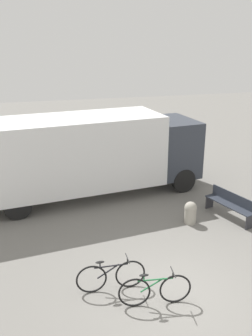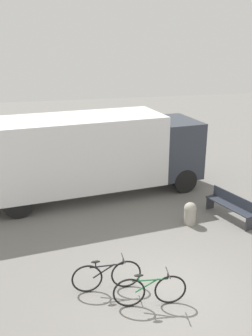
{
  "view_description": "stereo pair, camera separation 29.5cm",
  "coord_description": "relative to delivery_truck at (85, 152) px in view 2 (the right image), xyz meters",
  "views": [
    {
      "loc": [
        -3.09,
        -6.97,
        5.89
      ],
      "look_at": [
        0.1,
        4.57,
        1.67
      ],
      "focal_mm": 40.0,
      "sensor_mm": 36.0,
      "label": 1
    },
    {
      "loc": [
        -2.8,
        -7.05,
        5.89
      ],
      "look_at": [
        0.1,
        4.57,
        1.67
      ],
      "focal_mm": 40.0,
      "sensor_mm": 36.0,
      "label": 2
    }
  ],
  "objects": [
    {
      "name": "bollard_near_bench",
      "position": [
        2.96,
        -3.2,
        -1.35
      ],
      "size": [
        0.42,
        0.42,
        0.76
      ],
      "color": "#9E998C",
      "rests_on": "ground"
    },
    {
      "name": "ground_plane",
      "position": [
        1.01,
        -6.45,
        -1.75
      ],
      "size": [
        60.0,
        60.0,
        0.0
      ],
      "primitive_type": "plane",
      "color": "slate"
    },
    {
      "name": "park_bench",
      "position": [
        4.46,
        -3.18,
        -1.25
      ],
      "size": [
        0.92,
        1.99,
        0.87
      ],
      "rotation": [
        0.0,
        0.0,
        1.85
      ],
      "color": "#282D38",
      "rests_on": "ground"
    },
    {
      "name": "bicycle_near",
      "position": [
        -0.38,
        -5.91,
        -1.35
      ],
      "size": [
        1.72,
        0.44,
        0.85
      ],
      "rotation": [
        0.0,
        0.0,
        -0.05
      ],
      "color": "black",
      "rests_on": "ground"
    },
    {
      "name": "delivery_truck",
      "position": [
        0.0,
        0.0,
        0.0
      ],
      "size": [
        9.15,
        3.34,
        3.13
      ],
      "rotation": [
        0.0,
        0.0,
        0.11
      ],
      "color": "white",
      "rests_on": "ground"
    },
    {
      "name": "bicycle_middle",
      "position": [
        0.47,
        -6.7,
        -1.35
      ],
      "size": [
        1.71,
        0.44,
        0.85
      ],
      "rotation": [
        0.0,
        0.0,
        -0.12
      ],
      "color": "black",
      "rests_on": "ground"
    }
  ]
}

